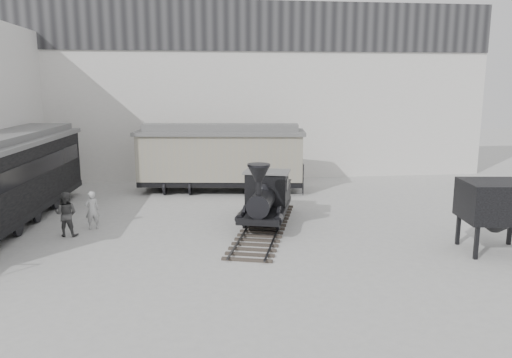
{
  "coord_description": "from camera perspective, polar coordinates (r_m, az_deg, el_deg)",
  "views": [
    {
      "loc": [
        -2.03,
        -17.52,
        6.12
      ],
      "look_at": [
        0.56,
        3.53,
        2.0
      ],
      "focal_mm": 35.0,
      "sensor_mm": 36.0,
      "label": 1
    }
  ],
  "objects": [
    {
      "name": "visitor_a",
      "position": [
        22.19,
        -18.23,
        -3.4
      ],
      "size": [
        0.71,
        0.62,
        1.64
      ],
      "primitive_type": "imported",
      "rotation": [
        0.0,
        0.0,
        3.62
      ],
      "color": "#B5B5B5",
      "rests_on": "ground"
    },
    {
      "name": "locomotive",
      "position": [
        21.6,
        1.13,
        -2.5
      ],
      "size": [
        4.07,
        8.47,
        2.93
      ],
      "rotation": [
        0.0,
        0.0,
        -0.29
      ],
      "color": "#28241F",
      "rests_on": "ground"
    },
    {
      "name": "north_wall",
      "position": [
        32.58,
        -3.49,
        9.97
      ],
      "size": [
        34.0,
        2.51,
        11.0
      ],
      "color": "silver",
      "rests_on": "ground"
    },
    {
      "name": "boxcar",
      "position": [
        28.25,
        -4.05,
        2.6
      ],
      "size": [
        9.69,
        4.2,
        3.84
      ],
      "rotation": [
        0.0,
        0.0,
        -0.14
      ],
      "color": "black",
      "rests_on": "ground"
    },
    {
      "name": "ground",
      "position": [
        18.67,
        -0.39,
        -8.14
      ],
      "size": [
        90.0,
        90.0,
        0.0
      ],
      "primitive_type": "plane",
      "color": "#9E9E9B"
    },
    {
      "name": "coal_hopper",
      "position": [
        20.05,
        25.8,
        -2.83
      ],
      "size": [
        2.64,
        2.27,
        2.62
      ],
      "rotation": [
        0.0,
        0.0,
        -0.13
      ],
      "color": "black",
      "rests_on": "ground"
    },
    {
      "name": "visitor_b",
      "position": [
        21.51,
        -20.88,
        -3.76
      ],
      "size": [
        0.99,
        0.82,
        1.82
      ],
      "primitive_type": "imported",
      "rotation": [
        0.0,
        0.0,
        2.98
      ],
      "color": "#424242",
      "rests_on": "ground"
    },
    {
      "name": "passenger_coach",
      "position": [
        23.8,
        -26.89,
        -0.11
      ],
      "size": [
        3.92,
        13.9,
        3.67
      ],
      "rotation": [
        0.0,
        0.0,
        -0.08
      ],
      "color": "black",
      "rests_on": "ground"
    }
  ]
}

